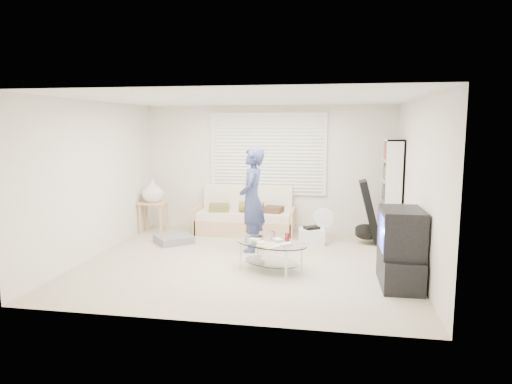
% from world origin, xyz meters
% --- Properties ---
extents(ground, '(5.00, 5.00, 0.00)m').
position_xyz_m(ground, '(0.00, 0.00, 0.00)').
color(ground, tan).
rests_on(ground, ground).
extents(room_shell, '(5.02, 4.52, 2.51)m').
position_xyz_m(room_shell, '(0.00, 0.48, 1.63)').
color(room_shell, silver).
rests_on(room_shell, ground).
extents(window_blinds, '(2.32, 0.08, 1.62)m').
position_xyz_m(window_blinds, '(0.00, 2.20, 1.55)').
color(window_blinds, silver).
rests_on(window_blinds, ground).
extents(futon_sofa, '(1.92, 0.78, 0.94)m').
position_xyz_m(futon_sofa, '(-0.39, 1.87, 0.31)').
color(futon_sofa, tan).
rests_on(futon_sofa, ground).
extents(grey_floor_pillow, '(0.84, 0.84, 0.13)m').
position_xyz_m(grey_floor_pillow, '(-1.53, 0.93, 0.07)').
color(grey_floor_pillow, slate).
rests_on(grey_floor_pillow, ground).
extents(side_table, '(0.54, 0.43, 1.06)m').
position_xyz_m(side_table, '(-2.22, 1.68, 0.79)').
color(side_table, tan).
rests_on(side_table, ground).
extents(bookshelf, '(0.30, 0.79, 1.87)m').
position_xyz_m(bookshelf, '(2.32, 1.60, 0.94)').
color(bookshelf, white).
rests_on(bookshelf, ground).
extents(guitar_case, '(0.45, 0.42, 1.13)m').
position_xyz_m(guitar_case, '(1.95, 1.47, 0.50)').
color(guitar_case, black).
rests_on(guitar_case, ground).
extents(floor_fan, '(0.40, 0.26, 0.64)m').
position_xyz_m(floor_fan, '(1.15, 1.47, 0.37)').
color(floor_fan, white).
rests_on(floor_fan, ground).
extents(storage_bin, '(0.49, 0.36, 0.32)m').
position_xyz_m(storage_bin, '(0.94, 1.27, 0.14)').
color(storage_bin, white).
rests_on(storage_bin, ground).
extents(tv_unit, '(0.54, 0.96, 1.03)m').
position_xyz_m(tv_unit, '(2.20, -0.69, 0.50)').
color(tv_unit, black).
rests_on(tv_unit, ground).
extents(coffee_table, '(1.33, 1.13, 0.54)m').
position_xyz_m(coffee_table, '(0.43, -0.34, 0.34)').
color(coffee_table, silver).
rests_on(coffee_table, ground).
extents(standing_person, '(0.43, 0.65, 1.75)m').
position_xyz_m(standing_person, '(-0.04, 0.67, 0.88)').
color(standing_person, navy).
rests_on(standing_person, ground).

